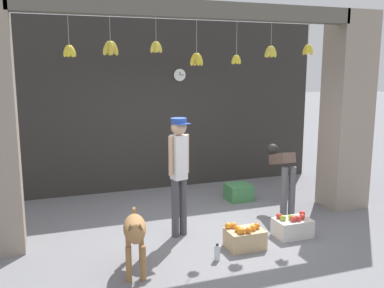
# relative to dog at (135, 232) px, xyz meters

# --- Properties ---
(ground_plane) EXTENTS (60.00, 60.00, 0.00)m
(ground_plane) POSITION_rel_dog_xyz_m (1.21, 0.97, -0.52)
(ground_plane) COLOR slate
(shop_back_wall) EXTENTS (6.98, 0.12, 3.39)m
(shop_back_wall) POSITION_rel_dog_xyz_m (1.21, 3.53, 1.18)
(shop_back_wall) COLOR #2D2B28
(shop_back_wall) RESTS_ON ground_plane
(shop_pillar_right) EXTENTS (0.70, 0.60, 3.39)m
(shop_pillar_right) POSITION_rel_dog_xyz_m (4.05, 1.27, 1.18)
(shop_pillar_right) COLOR gray
(shop_pillar_right) RESTS_ON ground_plane
(storefront_awning) EXTENTS (5.08, 0.28, 0.91)m
(storefront_awning) POSITION_rel_dog_xyz_m (1.21, 1.09, 2.70)
(storefront_awning) COLOR #5B564C
(dog) EXTENTS (0.40, 1.00, 0.75)m
(dog) POSITION_rel_dog_xyz_m (0.00, 0.00, 0.00)
(dog) COLOR #9E7042
(dog) RESTS_ON ground_plane
(shopkeeper) EXTENTS (0.33, 0.31, 1.76)m
(shopkeeper) POSITION_rel_dog_xyz_m (0.86, 0.91, 0.54)
(shopkeeper) COLOR #424247
(shopkeeper) RESTS_ON ground_plane
(worker_stooping) EXTENTS (0.32, 0.86, 1.13)m
(worker_stooping) POSITION_rel_dog_xyz_m (2.81, 1.27, 0.24)
(worker_stooping) COLOR #56565B
(worker_stooping) RESTS_ON ground_plane
(fruit_crate_oranges) EXTENTS (0.51, 0.36, 0.34)m
(fruit_crate_oranges) POSITION_rel_dog_xyz_m (1.57, 0.19, -0.37)
(fruit_crate_oranges) COLOR tan
(fruit_crate_oranges) RESTS_ON ground_plane
(fruit_crate_apples) EXTENTS (0.53, 0.36, 0.35)m
(fruit_crate_apples) POSITION_rel_dog_xyz_m (2.42, 0.32, -0.37)
(fruit_crate_apples) COLOR silver
(fruit_crate_apples) RESTS_ON ground_plane
(produce_box_green) EXTENTS (0.45, 0.41, 0.30)m
(produce_box_green) POSITION_rel_dog_xyz_m (2.44, 2.17, -0.37)
(produce_box_green) COLOR #42844C
(produce_box_green) RESTS_ON ground_plane
(water_bottle) EXTENTS (0.08, 0.08, 0.22)m
(water_bottle) POSITION_rel_dog_xyz_m (1.06, -0.04, -0.41)
(water_bottle) COLOR silver
(water_bottle) RESTS_ON ground_plane
(wall_clock) EXTENTS (0.26, 0.03, 0.26)m
(wall_clock) POSITION_rel_dog_xyz_m (1.70, 3.45, 1.79)
(wall_clock) COLOR black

